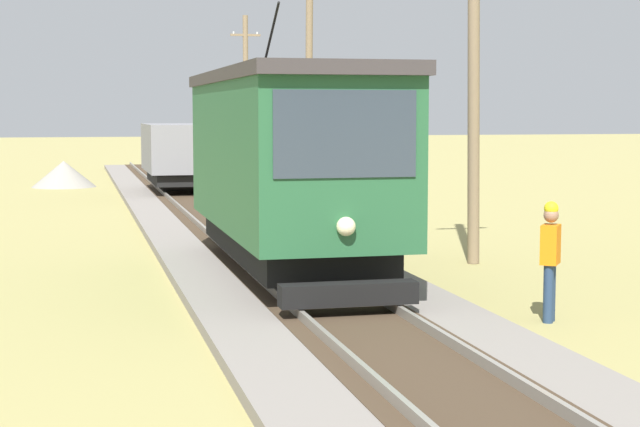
{
  "coord_description": "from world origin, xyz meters",
  "views": [
    {
      "loc": [
        -3.78,
        2.95,
        3.09
      ],
      "look_at": [
        0.54,
        20.88,
        1.25
      ],
      "focal_mm": 57.76,
      "sensor_mm": 36.0,
      "label": 1
    }
  ],
  "objects_px": {
    "freight_car": "(179,154)",
    "utility_pole_distant": "(246,95)",
    "utility_pole_far": "(309,79)",
    "red_tram": "(288,161)",
    "utility_pole_mid": "(474,58)",
    "gravel_pile": "(64,174)",
    "track_worker": "(550,256)"
  },
  "relations": [
    {
      "from": "freight_car",
      "to": "utility_pole_mid",
      "type": "distance_m",
      "value": 18.59
    },
    {
      "from": "red_tram",
      "to": "track_worker",
      "type": "bearing_deg",
      "value": -55.98
    },
    {
      "from": "utility_pole_far",
      "to": "red_tram",
      "type": "bearing_deg",
      "value": -104.2
    },
    {
      "from": "utility_pole_mid",
      "to": "gravel_pile",
      "type": "bearing_deg",
      "value": 109.2
    },
    {
      "from": "utility_pole_mid",
      "to": "utility_pole_distant",
      "type": "relative_size",
      "value": 1.08
    },
    {
      "from": "utility_pole_far",
      "to": "utility_pole_distant",
      "type": "height_order",
      "value": "utility_pole_far"
    },
    {
      "from": "utility_pole_mid",
      "to": "gravel_pile",
      "type": "xyz_separation_m",
      "value": [
        -8.26,
        23.71,
        -3.61
      ]
    },
    {
      "from": "freight_car",
      "to": "utility_pole_far",
      "type": "distance_m",
      "value": 5.79
    },
    {
      "from": "freight_car",
      "to": "utility_pole_mid",
      "type": "xyz_separation_m",
      "value": [
        4.12,
        -17.94,
        2.59
      ]
    },
    {
      "from": "utility_pole_far",
      "to": "track_worker",
      "type": "bearing_deg",
      "value": -93.12
    },
    {
      "from": "utility_pole_distant",
      "to": "track_worker",
      "type": "bearing_deg",
      "value": -91.91
    },
    {
      "from": "utility_pole_mid",
      "to": "utility_pole_far",
      "type": "xyz_separation_m",
      "value": [
        0.0,
        14.83,
        0.02
      ]
    },
    {
      "from": "red_tram",
      "to": "freight_car",
      "type": "xyz_separation_m",
      "value": [
        -0.0,
        19.38,
        -0.64
      ]
    },
    {
      "from": "utility_pole_mid",
      "to": "track_worker",
      "type": "height_order",
      "value": "utility_pole_mid"
    },
    {
      "from": "gravel_pile",
      "to": "track_worker",
      "type": "height_order",
      "value": "track_worker"
    },
    {
      "from": "gravel_pile",
      "to": "track_worker",
      "type": "distance_m",
      "value": 30.43
    },
    {
      "from": "utility_pole_mid",
      "to": "freight_car",
      "type": "bearing_deg",
      "value": 102.93
    },
    {
      "from": "red_tram",
      "to": "freight_car",
      "type": "height_order",
      "value": "red_tram"
    },
    {
      "from": "red_tram",
      "to": "utility_pole_distant",
      "type": "xyz_separation_m",
      "value": [
        4.12,
        29.37,
        1.65
      ]
    },
    {
      "from": "utility_pole_far",
      "to": "gravel_pile",
      "type": "distance_m",
      "value": 12.66
    },
    {
      "from": "red_tram",
      "to": "utility_pole_mid",
      "type": "relative_size",
      "value": 1.05
    },
    {
      "from": "utility_pole_mid",
      "to": "track_worker",
      "type": "distance_m",
      "value": 6.76
    },
    {
      "from": "freight_car",
      "to": "red_tram",
      "type": "bearing_deg",
      "value": -89.99
    },
    {
      "from": "red_tram",
      "to": "utility_pole_far",
      "type": "distance_m",
      "value": 16.9
    },
    {
      "from": "utility_pole_far",
      "to": "freight_car",
      "type": "bearing_deg",
      "value": 142.91
    },
    {
      "from": "red_tram",
      "to": "freight_car",
      "type": "distance_m",
      "value": 19.4
    },
    {
      "from": "freight_car",
      "to": "utility_pole_distant",
      "type": "height_order",
      "value": "utility_pole_distant"
    },
    {
      "from": "red_tram",
      "to": "gravel_pile",
      "type": "bearing_deg",
      "value": 99.35
    },
    {
      "from": "track_worker",
      "to": "freight_car",
      "type": "bearing_deg",
      "value": -46.45
    },
    {
      "from": "red_tram",
      "to": "utility_pole_mid",
      "type": "xyz_separation_m",
      "value": [
        4.12,
        1.44,
        1.95
      ]
    },
    {
      "from": "gravel_pile",
      "to": "freight_car",
      "type": "bearing_deg",
      "value": -54.35
    },
    {
      "from": "red_tram",
      "to": "utility_pole_distant",
      "type": "height_order",
      "value": "utility_pole_distant"
    }
  ]
}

